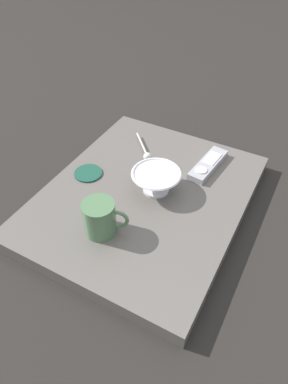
{
  "coord_description": "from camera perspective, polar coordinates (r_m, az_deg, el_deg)",
  "views": [
    {
      "loc": [
        0.64,
        0.34,
        0.73
      ],
      "look_at": [
        0.02,
        0.01,
        0.07
      ],
      "focal_mm": 32.64,
      "sensor_mm": 36.0,
      "label": 1
    }
  ],
  "objects": [
    {
      "name": "teaspoon",
      "position": [
        1.11,
        0.43,
        6.17
      ],
      "size": [
        0.11,
        0.11,
        0.03
      ],
      "color": "silver",
      "rests_on": "table"
    },
    {
      "name": "tv_remote_near",
      "position": [
        1.1,
        10.42,
        4.43
      ],
      "size": [
        0.18,
        0.07,
        0.02
      ],
      "color": "#9E9EA3",
      "rests_on": "table"
    },
    {
      "name": "drink_coaster",
      "position": [
        1.07,
        -9.1,
        3.06
      ],
      "size": [
        0.08,
        0.08,
        0.01
      ],
      "color": "#194738",
      "rests_on": "table"
    },
    {
      "name": "ground_plane",
      "position": [
        1.03,
        0.12,
        -2.02
      ],
      "size": [
        6.0,
        6.0,
        0.0
      ],
      "primitive_type": "plane",
      "color": "black"
    },
    {
      "name": "table",
      "position": [
        1.01,
        0.12,
        -1.12
      ],
      "size": [
        0.67,
        0.54,
        0.05
      ],
      "color": "#5B5651",
      "rests_on": "ground"
    },
    {
      "name": "cereal_bowl",
      "position": [
        0.98,
        2.01,
        1.94
      ],
      "size": [
        0.14,
        0.14,
        0.07
      ],
      "color": "silver",
      "rests_on": "table"
    },
    {
      "name": "coffee_mug",
      "position": [
        0.87,
        -7.16,
        -4.22
      ],
      "size": [
        0.08,
        0.11,
        0.09
      ],
      "color": "#4C724C",
      "rests_on": "table"
    }
  ]
}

